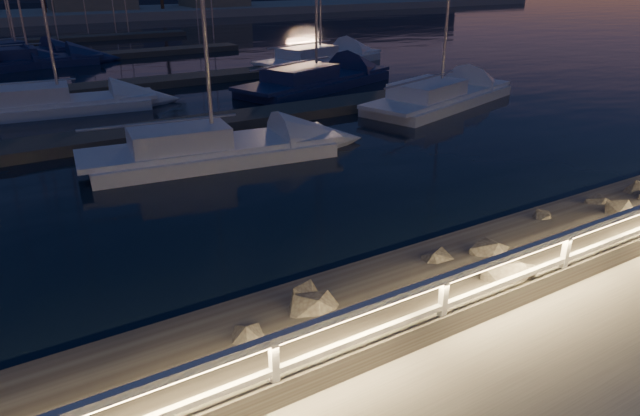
# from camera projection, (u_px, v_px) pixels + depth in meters

# --- Properties ---
(ground) EXTENTS (400.00, 400.00, 0.00)m
(ground) POSITION_uv_depth(u_px,v_px,m) (524.00, 298.00, 10.20)
(ground) COLOR #A5A195
(ground) RESTS_ON ground
(harbor_water) EXTENTS (400.00, 440.00, 0.60)m
(harbor_water) POSITION_uv_depth(u_px,v_px,m) (113.00, 80.00, 35.04)
(harbor_water) COLOR black
(harbor_water) RESTS_ON ground
(guard_rail) EXTENTS (44.11, 0.12, 1.06)m
(guard_rail) POSITION_uv_depth(u_px,v_px,m) (527.00, 261.00, 9.86)
(guard_rail) COLOR white
(guard_rail) RESTS_ON ground
(riprap) EXTENTS (36.58, 2.62, 1.32)m
(riprap) POSITION_uv_depth(u_px,v_px,m) (496.00, 252.00, 12.45)
(riprap) COLOR #6C675C
(riprap) RESTS_ON ground
(floating_docks) EXTENTS (22.00, 36.00, 0.40)m
(floating_docks) POSITION_uv_depth(u_px,v_px,m) (107.00, 68.00, 35.82)
(floating_docks) COLOR #524C44
(floating_docks) RESTS_ON ground
(far_shore) EXTENTS (160.00, 14.00, 5.20)m
(far_shore) POSITION_uv_depth(u_px,v_px,m) (25.00, 14.00, 68.05)
(far_shore) COLOR #A5A195
(far_shore) RESTS_ON ground
(sailboat_b) EXTENTS (8.85, 3.64, 14.66)m
(sailboat_b) POSITION_uv_depth(u_px,v_px,m) (206.00, 148.00, 19.03)
(sailboat_b) COLOR silver
(sailboat_b) RESTS_ON ground
(sailboat_d) EXTENTS (9.92, 5.38, 16.18)m
(sailboat_d) POSITION_uv_depth(u_px,v_px,m) (438.00, 96.00, 26.76)
(sailboat_d) COLOR silver
(sailboat_d) RESTS_ON ground
(sailboat_f) EXTENTS (8.41, 3.41, 13.94)m
(sailboat_f) POSITION_uv_depth(u_px,v_px,m) (55.00, 103.00, 25.46)
(sailboat_f) COLOR silver
(sailboat_f) RESTS_ON ground
(sailboat_h) EXTENTS (10.53, 6.02, 17.21)m
(sailboat_h) POSITION_uv_depth(u_px,v_px,m) (313.00, 80.00, 30.49)
(sailboat_h) COLOR #1A244E
(sailboat_h) RESTS_ON ground
(sailboat_k) EXTENTS (8.93, 2.85, 15.04)m
(sailboat_k) POSITION_uv_depth(u_px,v_px,m) (25.00, 60.00, 37.06)
(sailboat_k) COLOR #1A244E
(sailboat_k) RESTS_ON ground
(sailboat_l) EXTENTS (10.31, 5.45, 16.80)m
(sailboat_l) POSITION_uv_depth(u_px,v_px,m) (318.00, 58.00, 37.78)
(sailboat_l) COLOR silver
(sailboat_l) RESTS_ON ground
(sailboat_n) EXTENTS (8.42, 5.14, 13.93)m
(sailboat_n) POSITION_uv_depth(u_px,v_px,m) (14.00, 53.00, 40.13)
(sailboat_n) COLOR #1A244E
(sailboat_n) RESTS_ON ground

